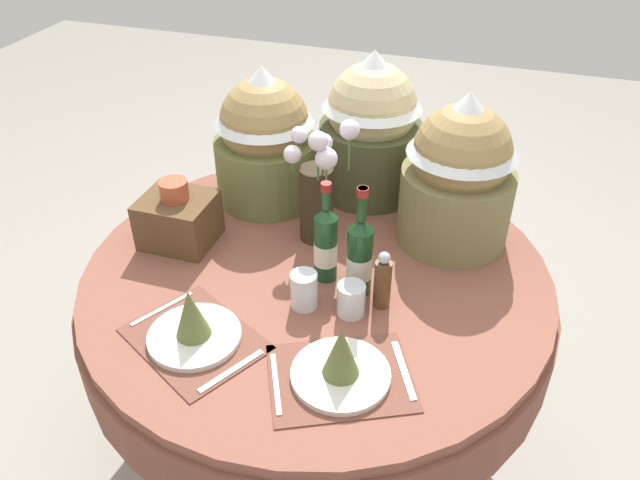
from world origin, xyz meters
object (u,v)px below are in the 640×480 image
object	(u,v)px
woven_basket_side_left	(178,218)
wine_bottle_left	(326,243)
tumbler_near_left	(351,299)
gift_tub_back_left	(265,132)
dining_table	(317,301)
pepper_mill	(383,282)
place_setting_left	(193,326)
place_setting_right	(341,364)
gift_tub_back_centre	(371,120)
flower_vase	(318,188)
gift_tub_back_right	(460,166)
wine_bottle_centre	(360,255)
tumbler_near_right	(304,290)

from	to	relation	value
woven_basket_side_left	wine_bottle_left	bearing A→B (deg)	-4.10
tumbler_near_left	gift_tub_back_left	size ratio (longest dim) A/B	0.20
dining_table	pepper_mill	bearing A→B (deg)	-24.11
pepper_mill	place_setting_left	bearing A→B (deg)	-146.63
pepper_mill	place_setting_right	bearing A→B (deg)	-96.07
gift_tub_back_centre	woven_basket_side_left	bearing A→B (deg)	-134.80
place_setting_right	gift_tub_back_centre	distance (m)	0.92
flower_vase	gift_tub_back_left	bearing A→B (deg)	141.94
gift_tub_back_right	woven_basket_side_left	world-z (taller)	gift_tub_back_right
place_setting_left	woven_basket_side_left	xyz separation A→B (m)	(-0.24, 0.38, 0.04)
place_setting_right	tumbler_near_left	bearing A→B (deg)	99.65
woven_basket_side_left	gift_tub_back_right	bearing A→B (deg)	18.91
gift_tub_back_right	dining_table	bearing A→B (deg)	-141.28
dining_table	place_setting_right	xyz separation A→B (m)	(0.19, -0.39, 0.18)
dining_table	wine_bottle_left	size ratio (longest dim) A/B	4.47
wine_bottle_centre	gift_tub_back_left	distance (m)	0.59
place_setting_left	gift_tub_back_centre	size ratio (longest dim) A/B	0.85
wine_bottle_centre	pepper_mill	distance (m)	0.09
place_setting_left	wine_bottle_centre	size ratio (longest dim) A/B	1.27
place_setting_left	place_setting_right	size ratio (longest dim) A/B	1.01
pepper_mill	gift_tub_back_left	world-z (taller)	gift_tub_back_left
wine_bottle_centre	tumbler_near_left	xyz separation A→B (m)	(0.00, -0.10, -0.07)
wine_bottle_left	gift_tub_back_right	distance (m)	0.46
wine_bottle_centre	woven_basket_side_left	bearing A→B (deg)	173.73
gift_tub_back_left	gift_tub_back_right	size ratio (longest dim) A/B	0.96
gift_tub_back_left	tumbler_near_left	bearing A→B (deg)	-48.58
gift_tub_back_right	tumbler_near_left	bearing A→B (deg)	-115.00
gift_tub_back_left	place_setting_left	bearing A→B (deg)	-83.59
tumbler_near_right	pepper_mill	xyz separation A→B (m)	(0.20, 0.07, 0.03)
dining_table	place_setting_right	world-z (taller)	place_setting_right
dining_table	tumbler_near_left	size ratio (longest dim) A/B	15.04
flower_vase	gift_tub_back_right	xyz separation A→B (m)	(0.39, 0.13, 0.07)
place_setting_right	woven_basket_side_left	world-z (taller)	woven_basket_side_left
gift_tub_back_left	pepper_mill	bearing A→B (deg)	-40.74
gift_tub_back_centre	woven_basket_side_left	world-z (taller)	gift_tub_back_centre
wine_bottle_left	gift_tub_back_left	bearing A→B (deg)	131.58
dining_table	woven_basket_side_left	size ratio (longest dim) A/B	6.57
wine_bottle_left	gift_tub_back_centre	world-z (taller)	gift_tub_back_centre
place_setting_right	tumbler_near_left	size ratio (longest dim) A/B	4.52
wine_bottle_left	woven_basket_side_left	distance (m)	0.49
flower_vase	wine_bottle_left	world-z (taller)	flower_vase
wine_bottle_centre	pepper_mill	world-z (taller)	wine_bottle_centre
tumbler_near_right	gift_tub_back_right	bearing A→B (deg)	53.25
place_setting_right	gift_tub_back_centre	xyz separation A→B (m)	(-0.16, 0.88, 0.22)
flower_vase	tumbler_near_right	distance (m)	0.34
flower_vase	woven_basket_side_left	size ratio (longest dim) A/B	1.90
place_setting_left	wine_bottle_left	world-z (taller)	wine_bottle_left
wine_bottle_centre	gift_tub_back_centre	xyz separation A→B (m)	(-0.11, 0.55, 0.14)
wine_bottle_left	woven_basket_side_left	xyz separation A→B (m)	(-0.48, 0.03, -0.03)
dining_table	flower_vase	xyz separation A→B (m)	(-0.04, 0.15, 0.31)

